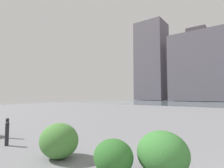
# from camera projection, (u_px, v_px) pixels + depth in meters

# --- Properties ---
(building_slab) EXTENTS (17.08, 10.43, 24.89)m
(building_slab) POSITION_uv_depth(u_px,v_px,m) (197.00, 67.00, 59.34)
(building_slab) COLOR #5B5660
(building_slab) RESTS_ON ground
(building_annex) EXTENTS (11.58, 10.04, 31.91)m
(building_annex) POSITION_uv_depth(u_px,v_px,m) (152.00, 61.00, 72.95)
(building_annex) COLOR #5B5660
(building_annex) RESTS_ON ground
(bollard_near) EXTENTS (0.13, 0.13, 0.79)m
(bollard_near) POSITION_uv_depth(u_px,v_px,m) (7.00, 133.00, 5.91)
(bollard_near) COLOR #232328
(bollard_near) RESTS_ON ground
(bollard_mid) EXTENTS (0.13, 0.13, 0.79)m
(bollard_mid) POSITION_uv_depth(u_px,v_px,m) (7.00, 128.00, 6.96)
(bollard_mid) COLOR #232328
(bollard_mid) RESTS_ON ground
(shrub_low) EXTENTS (1.10, 0.99, 0.93)m
(shrub_low) POSITION_uv_depth(u_px,v_px,m) (163.00, 153.00, 3.67)
(shrub_low) COLOR #387533
(shrub_low) RESTS_ON ground
(shrub_round) EXTENTS (0.88, 0.79, 0.75)m
(shrub_round) POSITION_uv_depth(u_px,v_px,m) (113.00, 157.00, 3.72)
(shrub_round) COLOR #2D6628
(shrub_round) RESTS_ON ground
(shrub_wide) EXTENTS (1.09, 0.98, 0.93)m
(shrub_wide) POSITION_uv_depth(u_px,v_px,m) (59.00, 141.00, 4.73)
(shrub_wide) COLOR #477F38
(shrub_wide) RESTS_ON ground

